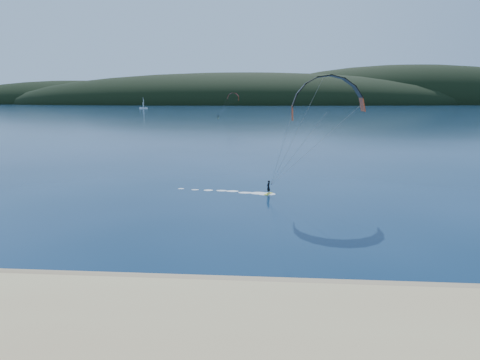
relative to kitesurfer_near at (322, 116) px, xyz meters
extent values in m
plane|color=#071F39|center=(-11.50, -24.31, -8.69)|extent=(1800.00, 1800.00, 0.00)
cube|color=#947956|center=(-11.50, -19.81, -8.64)|extent=(220.00, 2.50, 0.10)
ellipsoid|color=black|center=(-61.50, 695.69, -8.69)|extent=(840.00, 280.00, 110.00)
ellipsoid|color=black|center=(248.50, 735.69, -8.69)|extent=(600.00, 240.00, 140.00)
ellipsoid|color=black|center=(-391.50, 755.69, -8.69)|extent=(520.00, 220.00, 90.00)
cube|color=#C3DA19|center=(-5.20, 2.84, -8.65)|extent=(0.94, 1.24, 0.07)
imported|color=black|center=(-5.20, 2.84, -7.88)|extent=(0.58, 0.65, 1.49)
cylinder|color=gray|center=(-2.26, 1.21, -3.61)|extent=(0.02, 0.02, 10.01)
cube|color=#C3DA19|center=(-32.91, 177.39, -8.64)|extent=(0.68, 1.38, 0.08)
imported|color=black|center=(-32.91, 177.39, -7.80)|extent=(0.77, 0.90, 1.63)
cylinder|color=gray|center=(-28.51, 174.94, -2.96)|extent=(0.02, 0.02, 13.01)
cube|color=white|center=(-137.34, 380.63, -8.18)|extent=(8.46, 4.17, 1.42)
cylinder|color=white|center=(-137.34, 380.63, -2.61)|extent=(0.20, 0.20, 11.14)
cube|color=white|center=(-137.29, 382.05, -2.61)|extent=(0.57, 2.59, 8.10)
cube|color=white|center=(-137.29, 379.01, -4.64)|extent=(0.46, 2.00, 5.06)
camera|label=1|loc=(-5.11, -40.77, 1.64)|focal=30.41mm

